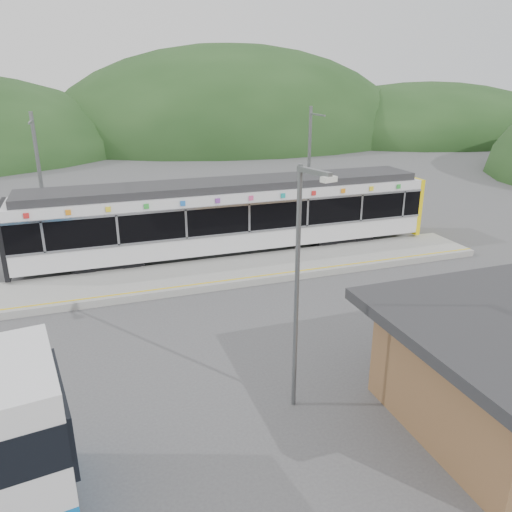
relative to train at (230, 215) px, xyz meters
name	(u,v)px	position (x,y,z in m)	size (l,w,h in m)	color
ground	(235,307)	(-1.60, -6.00, -2.06)	(120.00, 120.00, 0.00)	#4C4C4F
hills	(319,249)	(4.59, -0.71, -2.06)	(146.00, 149.00, 26.00)	#1E3D19
platform	(214,274)	(-1.60, -2.70, -1.91)	(26.00, 3.20, 0.30)	#9E9E99
yellow_line	(222,281)	(-1.60, -4.00, -1.76)	(26.00, 0.10, 0.01)	yellow
train	(230,215)	(0.00, 0.00, 0.00)	(20.44, 3.01, 3.74)	black
catenary_mast_west	(41,185)	(-8.60, 2.56, 1.58)	(0.18, 1.80, 7.00)	slate
catenary_mast_east	(309,168)	(5.40, 2.56, 1.58)	(0.18, 1.80, 7.00)	slate
lamp_post	(299,273)	(-1.90, -12.56, 1.84)	(0.39, 1.18, 6.56)	slate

